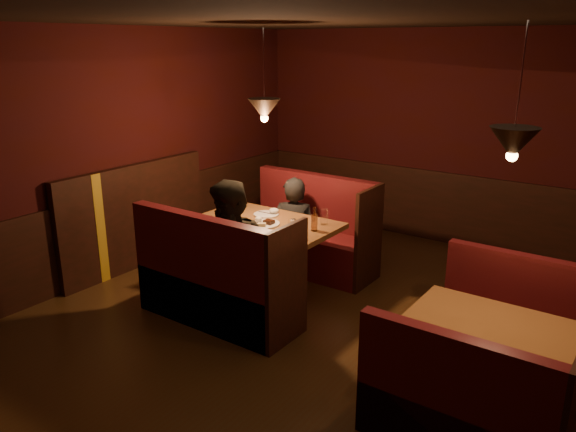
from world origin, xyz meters
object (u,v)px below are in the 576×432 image
Objects in this scene: second_bench_far at (515,329)px; diner_b at (233,232)px; second_table at (489,342)px; main_bench_near at (215,289)px; second_bench_near at (459,415)px; main_table at (267,238)px; main_bench_far at (311,240)px; diner_a at (294,211)px.

second_bench_far is 0.77× the size of diner_b.
second_bench_far is (0.03, 0.73, -0.20)m from second_table.
main_bench_near reaches higher than second_bench_near.
second_bench_near is 0.77× the size of diner_b.
main_bench_far is (0.02, 0.88, -0.27)m from main_table.
main_table is 0.62m from diner_b.
diner_b is (-0.02, -1.45, 0.50)m from main_bench_far.
second_bench_near is at bearing -9.88° from main_bench_near.
second_table is (2.62, -0.62, -0.14)m from main_table.
diner_a is at bearing 94.26° from main_bench_near.
main_table is at bearing 78.38° from diner_b.
main_bench_near is at bearing -159.28° from second_bench_far.
main_table is at bearing 74.59° from diner_a.
diner_a reaches higher than main_bench_near.
second_bench_near is (2.64, -1.34, -0.34)m from main_table.
second_table is at bearing -13.28° from main_table.
main_table is 0.91× the size of main_bench_far.
main_bench_far is 1.28× the size of second_bench_near.
second_table is at bearing -12.78° from diner_b.
diner_b reaches higher than main_bench_near.
main_table is at bearing 153.08° from second_bench_near.
diner_b reaches higher than second_bench_far.
diner_b reaches higher than second_table.
main_table is 0.91× the size of main_bench_near.
second_bench_far is at bearing 90.00° from second_bench_near.
main_bench_far is at bearing 88.83° from main_table.
main_bench_far is 1.77m from main_bench_near.
diner_b reaches higher than main_bench_far.
main_bench_far is at bearing -141.64° from diner_a.
diner_a is 0.88× the size of diner_b.
second_bench_far is at bearing 20.72° from main_bench_near.
second_bench_far is at bearing 2.65° from diner_b.
second_bench_near is at bearing -87.80° from second_table.
diner_a is (-2.74, 2.01, 0.47)m from second_bench_near.
second_bench_near is (0.00, -1.45, 0.00)m from second_bench_far.
second_bench_near is 2.81m from diner_b.
main_table is 1.28× the size of second_table.
second_bench_near is at bearing -40.27° from main_bench_far.
main_bench_far is 3.00m from second_table.
main_table is 1.01× the size of diner_a.
diner_b is at bearing 70.83° from diner_a.
second_bench_near reaches higher than second_table.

